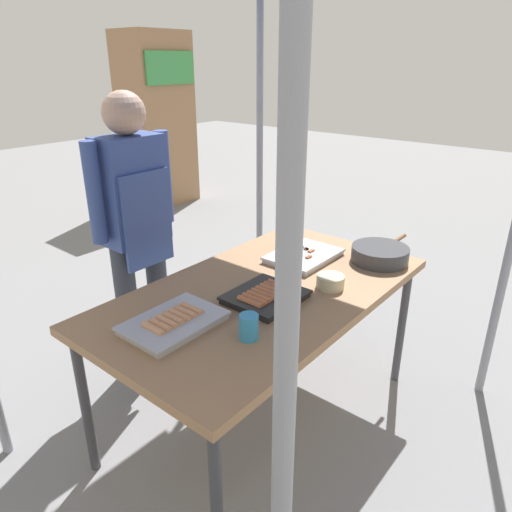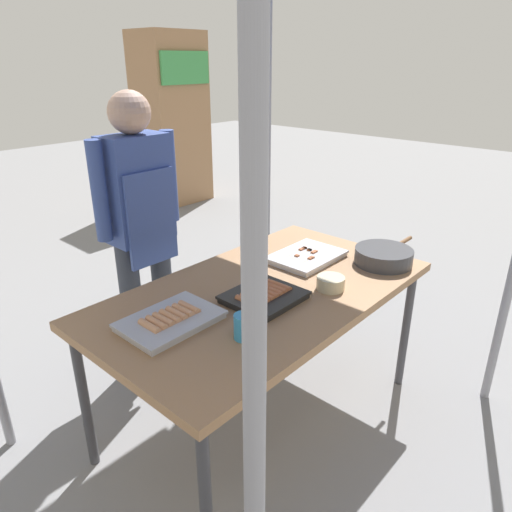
# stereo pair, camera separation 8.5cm
# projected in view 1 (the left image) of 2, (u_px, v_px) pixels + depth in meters

# --- Properties ---
(ground_plane) EXTENTS (18.00, 18.00, 0.00)m
(ground_plane) POSITION_uv_depth(u_px,v_px,m) (263.00, 417.00, 2.45)
(ground_plane) COLOR slate
(stall_table) EXTENTS (1.60, 0.90, 0.75)m
(stall_table) POSITION_uv_depth(u_px,v_px,m) (264.00, 299.00, 2.18)
(stall_table) COLOR #9E724C
(stall_table) RESTS_ON ground
(tray_grilled_sausages) EXTENTS (0.38, 0.27, 0.05)m
(tray_grilled_sausages) POSITION_uv_depth(u_px,v_px,m) (174.00, 322.00, 1.85)
(tray_grilled_sausages) COLOR #ADADB2
(tray_grilled_sausages) RESTS_ON stall_table
(tray_meat_skewers) EXTENTS (0.38, 0.28, 0.04)m
(tray_meat_skewers) POSITION_uv_depth(u_px,v_px,m) (304.00, 256.00, 2.48)
(tray_meat_skewers) COLOR silver
(tray_meat_skewers) RESTS_ON stall_table
(tray_pork_links) EXTENTS (0.32, 0.28, 0.05)m
(tray_pork_links) POSITION_uv_depth(u_px,v_px,m) (265.00, 296.00, 2.05)
(tray_pork_links) COLOR black
(tray_pork_links) RESTS_ON stall_table
(cooking_wok) EXTENTS (0.45, 0.29, 0.08)m
(cooking_wok) POSITION_uv_depth(u_px,v_px,m) (380.00, 253.00, 2.44)
(cooking_wok) COLOR #38383A
(cooking_wok) RESTS_ON stall_table
(condiment_bowl) EXTENTS (0.13, 0.13, 0.06)m
(condiment_bowl) POSITION_uv_depth(u_px,v_px,m) (330.00, 281.00, 2.16)
(condiment_bowl) COLOR #BFB28C
(condiment_bowl) RESTS_ON stall_table
(drink_cup_near_edge) EXTENTS (0.07, 0.07, 0.10)m
(drink_cup_near_edge) POSITION_uv_depth(u_px,v_px,m) (249.00, 327.00, 1.76)
(drink_cup_near_edge) COLOR #338CBF
(drink_cup_near_edge) RESTS_ON stall_table
(vendor_woman) EXTENTS (0.52, 0.23, 1.59)m
(vendor_woman) POSITION_uv_depth(u_px,v_px,m) (135.00, 217.00, 2.53)
(vendor_woman) COLOR #333842
(vendor_woman) RESTS_ON ground
(neighbor_stall_right) EXTENTS (0.78, 0.63, 2.04)m
(neighbor_stall_right) POSITION_uv_depth(u_px,v_px,m) (157.00, 120.00, 5.79)
(neighbor_stall_right) COLOR #9E724C
(neighbor_stall_right) RESTS_ON ground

